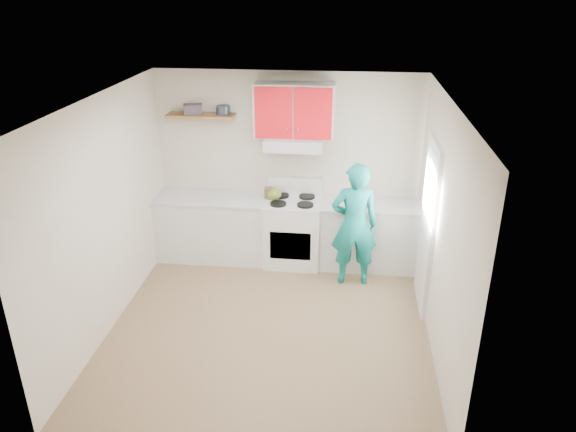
# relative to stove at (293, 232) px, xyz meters

# --- Properties ---
(floor) EXTENTS (3.80, 3.80, 0.00)m
(floor) POSITION_rel_stove_xyz_m (-0.10, -1.57, -0.46)
(floor) COLOR brown
(floor) RESTS_ON ground
(ceiling) EXTENTS (3.60, 3.80, 0.04)m
(ceiling) POSITION_rel_stove_xyz_m (-0.10, -1.57, 2.14)
(ceiling) COLOR white
(ceiling) RESTS_ON floor
(back_wall) EXTENTS (3.60, 0.04, 2.60)m
(back_wall) POSITION_rel_stove_xyz_m (-0.10, 0.32, 0.84)
(back_wall) COLOR beige
(back_wall) RESTS_ON floor
(front_wall) EXTENTS (3.60, 0.04, 2.60)m
(front_wall) POSITION_rel_stove_xyz_m (-0.10, -3.47, 0.84)
(front_wall) COLOR beige
(front_wall) RESTS_ON floor
(left_wall) EXTENTS (0.04, 3.80, 2.60)m
(left_wall) POSITION_rel_stove_xyz_m (-1.90, -1.57, 0.84)
(left_wall) COLOR beige
(left_wall) RESTS_ON floor
(right_wall) EXTENTS (0.04, 3.80, 2.60)m
(right_wall) POSITION_rel_stove_xyz_m (1.70, -1.57, 0.84)
(right_wall) COLOR beige
(right_wall) RESTS_ON floor
(door) EXTENTS (0.05, 0.85, 2.05)m
(door) POSITION_rel_stove_xyz_m (1.68, -0.88, 0.56)
(door) COLOR white
(door) RESTS_ON floor
(door_glass) EXTENTS (0.01, 0.55, 0.95)m
(door_glass) POSITION_rel_stove_xyz_m (1.65, -0.88, 0.99)
(door_glass) COLOR white
(door_glass) RESTS_ON door
(counter_left) EXTENTS (1.52, 0.60, 0.90)m
(counter_left) POSITION_rel_stove_xyz_m (-1.14, 0.02, -0.01)
(counter_left) COLOR silver
(counter_left) RESTS_ON floor
(counter_right) EXTENTS (1.32, 0.60, 0.90)m
(counter_right) POSITION_rel_stove_xyz_m (1.04, 0.02, -0.01)
(counter_right) COLOR silver
(counter_right) RESTS_ON floor
(stove) EXTENTS (0.76, 0.65, 0.92)m
(stove) POSITION_rel_stove_xyz_m (0.00, 0.00, 0.00)
(stove) COLOR white
(stove) RESTS_ON floor
(range_hood) EXTENTS (0.76, 0.44, 0.15)m
(range_hood) POSITION_rel_stove_xyz_m (0.00, 0.10, 1.24)
(range_hood) COLOR silver
(range_hood) RESTS_ON back_wall
(upper_cabinets) EXTENTS (1.02, 0.33, 0.70)m
(upper_cabinets) POSITION_rel_stove_xyz_m (0.00, 0.16, 1.66)
(upper_cabinets) COLOR red
(upper_cabinets) RESTS_ON back_wall
(shelf) EXTENTS (0.90, 0.30, 0.04)m
(shelf) POSITION_rel_stove_xyz_m (-1.25, 0.18, 1.56)
(shelf) COLOR brown
(shelf) RESTS_ON back_wall
(books) EXTENTS (0.28, 0.23, 0.13)m
(books) POSITION_rel_stove_xyz_m (-1.35, 0.18, 1.64)
(books) COLOR #453C44
(books) RESTS_ON shelf
(tin) EXTENTS (0.24, 0.24, 0.11)m
(tin) POSITION_rel_stove_xyz_m (-0.95, 0.21, 1.63)
(tin) COLOR #333D4C
(tin) RESTS_ON shelf
(kettle) EXTENTS (0.22, 0.22, 0.16)m
(kettle) POSITION_rel_stove_xyz_m (-0.25, 0.04, 0.54)
(kettle) COLOR olive
(kettle) RESTS_ON stove
(crock) EXTENTS (0.18, 0.18, 0.17)m
(crock) POSITION_rel_stove_xyz_m (-0.33, 0.07, 0.52)
(crock) COLOR brown
(crock) RESTS_ON counter_left
(cutting_board) EXTENTS (0.31, 0.24, 0.02)m
(cutting_board) POSITION_rel_stove_xyz_m (0.81, 0.06, 0.45)
(cutting_board) COLOR olive
(cutting_board) RESTS_ON counter_right
(silicone_mat) EXTENTS (0.30, 0.25, 0.01)m
(silicone_mat) POSITION_rel_stove_xyz_m (1.31, 0.08, 0.44)
(silicone_mat) COLOR red
(silicone_mat) RESTS_ON counter_right
(person) EXTENTS (0.63, 0.45, 1.65)m
(person) POSITION_rel_stove_xyz_m (0.83, -0.47, 0.36)
(person) COLOR #0E8079
(person) RESTS_ON floor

